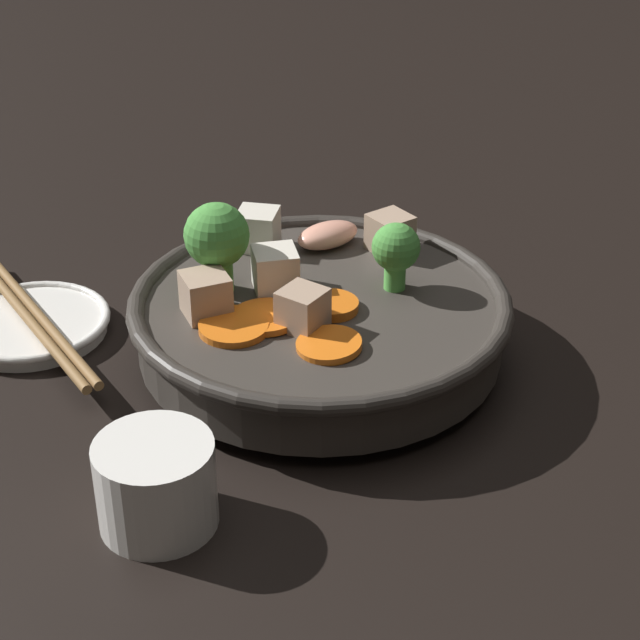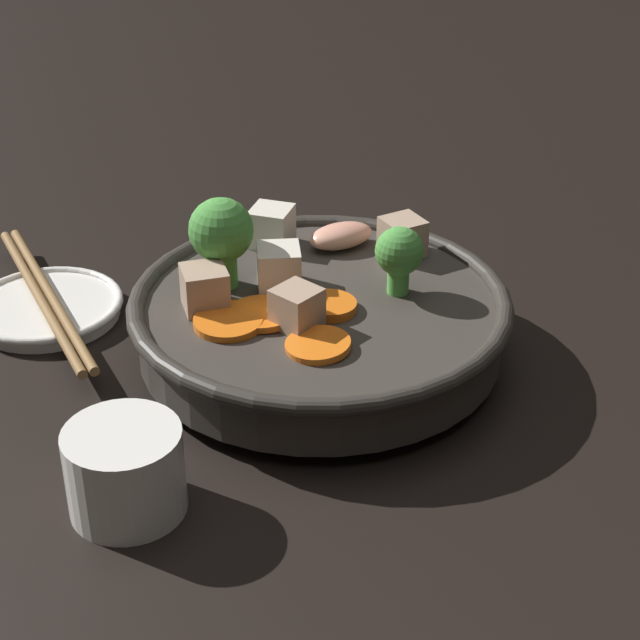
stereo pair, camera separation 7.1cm
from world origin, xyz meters
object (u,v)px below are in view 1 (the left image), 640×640
at_px(side_saucer, 32,324).
at_px(tea_cup, 156,483).
at_px(stirfry_bowl, 317,315).
at_px(chopsticks_pair, 30,313).

height_order(side_saucer, tea_cup, tea_cup).
xyz_separation_m(stirfry_bowl, side_saucer, (0.14, 0.15, -0.03)).
distance_m(stirfry_bowl, side_saucer, 0.21).
bearing_deg(chopsticks_pair, tea_cup, 175.91).
bearing_deg(tea_cup, chopsticks_pair, -4.09).
relative_size(side_saucer, tea_cup, 1.69).
distance_m(stirfry_bowl, chopsticks_pair, 0.21).
bearing_deg(stirfry_bowl, chopsticks_pair, 46.27).
xyz_separation_m(side_saucer, chopsticks_pair, (0.00, 0.00, 0.01)).
distance_m(tea_cup, chopsticks_pair, 0.23).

